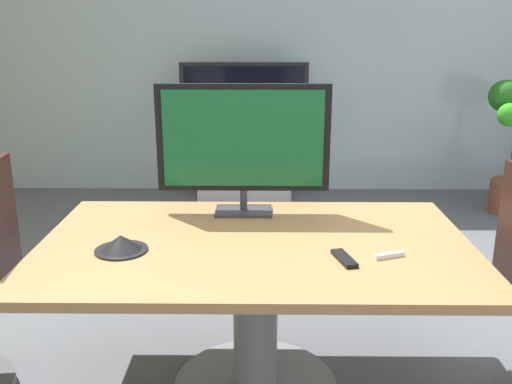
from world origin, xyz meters
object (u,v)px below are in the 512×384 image
at_px(tv_monitor, 243,142).
at_px(remote_control, 344,258).
at_px(wall_display_unit, 245,154).
at_px(conference_phone, 121,244).
at_px(conference_table, 255,282).

xyz_separation_m(tv_monitor, remote_control, (0.42, -0.61, -0.35)).
relative_size(wall_display_unit, conference_phone, 5.95).
relative_size(conference_table, conference_phone, 8.46).
height_order(conference_table, conference_phone, conference_phone).
relative_size(tv_monitor, wall_display_unit, 0.64).
bearing_deg(conference_table, wall_display_unit, 92.66).
relative_size(wall_display_unit, remote_control, 7.71).
distance_m(tv_monitor, remote_control, 0.82).
xyz_separation_m(conference_table, conference_phone, (-0.55, -0.11, 0.22)).
distance_m(conference_phone, remote_control, 0.92).
distance_m(tv_monitor, conference_phone, 0.79).
relative_size(tv_monitor, conference_phone, 3.82).
bearing_deg(remote_control, conference_table, 135.28).
relative_size(conference_table, remote_control, 10.95).
height_order(conference_table, remote_control, remote_control).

